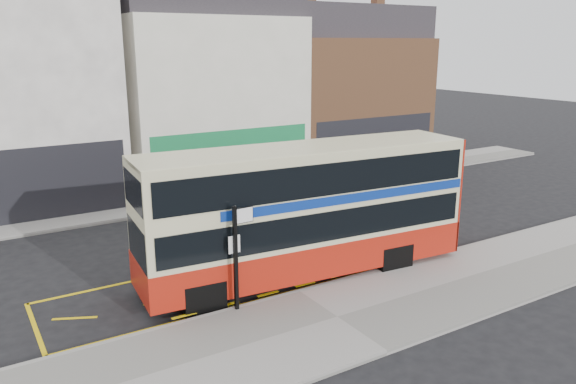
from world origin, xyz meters
TOP-DOWN VIEW (x-y plane):
  - ground at (0.00, 0.00)m, footprint 120.00×120.00m
  - pavement at (0.00, -2.30)m, footprint 40.00×4.00m
  - kerb at (0.00, -0.38)m, footprint 40.00×0.15m
  - far_pavement at (0.00, 11.00)m, footprint 50.00×3.00m
  - road_markings at (0.00, 1.60)m, footprint 14.00×3.40m
  - terrace_left at (-5.50, 14.99)m, footprint 8.00×8.01m
  - terrace_green_shop at (3.50, 14.99)m, footprint 9.00×8.01m
  - terrace_right at (12.50, 14.99)m, footprint 9.00×8.01m
  - double_decker_bus at (1.00, 0.75)m, footprint 10.72×3.30m
  - bus_stop_post at (-2.04, -0.46)m, footprint 0.74×0.13m
  - car_grey at (1.15, 8.47)m, footprint 3.87×1.57m
  - car_white at (6.14, 9.66)m, footprint 5.37×3.26m
  - street_tree_right at (4.82, 12.40)m, footprint 2.18×2.18m

SIDE VIEW (x-z plane):
  - ground at x=0.00m, z-range 0.00..0.00m
  - road_markings at x=0.00m, z-range 0.00..0.01m
  - pavement at x=0.00m, z-range 0.00..0.15m
  - kerb at x=0.00m, z-range 0.00..0.15m
  - far_pavement at x=0.00m, z-range 0.00..0.15m
  - car_grey at x=1.15m, z-range 0.00..1.25m
  - car_white at x=6.14m, z-range 0.00..1.45m
  - bus_stop_post at x=-2.04m, z-range 0.45..3.41m
  - double_decker_bus at x=1.00m, z-range 0.11..4.33m
  - street_tree_right at x=4.82m, z-range 0.85..5.55m
  - terrace_right at x=12.50m, z-range -0.58..9.72m
  - terrace_green_shop at x=3.50m, z-range -0.58..10.72m
  - terrace_left at x=-5.50m, z-range -0.58..11.22m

